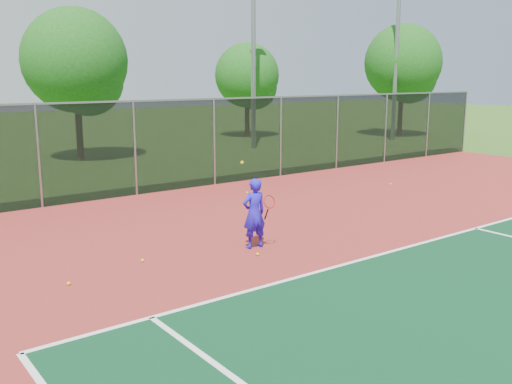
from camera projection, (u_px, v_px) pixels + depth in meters
court_apron at (464, 253)px, 12.38m from camera, size 30.00×20.00×0.02m
fence_back at (214, 141)px, 19.91m from camera, size 30.00×0.06×3.03m
tennis_player at (254, 213)px, 12.61m from camera, size 0.60×0.62×1.97m
practice_ball_0 at (390, 184)px, 20.05m from camera, size 0.07×0.07×0.07m
practice_ball_1 at (247, 193)px, 18.58m from camera, size 0.07×0.07×0.07m
practice_ball_2 at (142, 260)px, 11.76m from camera, size 0.07×0.07×0.07m
practice_ball_4 at (69, 283)px, 10.46m from camera, size 0.07×0.07×0.07m
practice_ball_5 at (258, 254)px, 12.17m from camera, size 0.07×0.07×0.07m
floodlight_n at (253, 5)px, 28.92m from camera, size 0.90×0.40×13.10m
floodlight_ne at (398, 13)px, 32.87m from camera, size 0.90×0.40×13.10m
tree_back_left at (78, 65)px, 25.14m from camera, size 4.61×4.61×6.77m
tree_back_mid at (249, 78)px, 35.21m from camera, size 3.96×3.96×5.82m
tree_back_right at (405, 66)px, 35.45m from camera, size 4.76×4.76×6.99m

